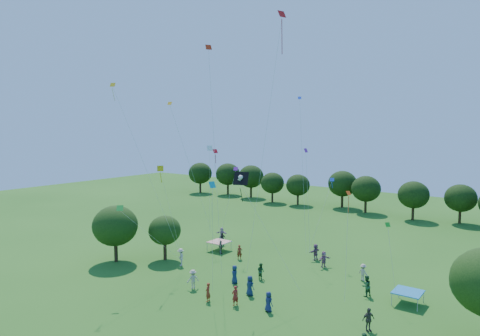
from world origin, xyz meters
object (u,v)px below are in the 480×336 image
Objects in this scene: red_high_kite at (276,64)px; pirate_kite at (242,180)px; near_tree_west at (115,226)px; tent_red_stripe at (219,242)px; tent_blue at (408,292)px; near_tree_north at (165,230)px.

pirate_kite is at bearing -87.36° from red_high_kite.
near_tree_west reaches higher than tent_red_stripe.
red_high_kite is (-0.25, 5.49, 9.81)m from pirate_kite.
near_tree_west is 12.02m from tent_red_stripe.
near_tree_west is 29.50m from tent_blue.
tent_red_stripe is 22.40m from red_high_kite.
tent_red_stripe is at bearing 135.99° from pirate_kite.
near_tree_west is at bearing -164.83° from red_high_kite.
near_tree_west is at bearing -123.33° from tent_red_stripe.
near_tree_west is 18.51m from pirate_kite.
red_high_kite is (-11.39, -2.33, 19.00)m from tent_blue.
tent_blue is 16.42m from pirate_kite.
near_tree_north is 7.04m from tent_red_stripe.
near_tree_north is at bearing -175.56° from red_high_kite.
near_tree_west is 2.77× the size of tent_blue.
near_tree_north is 2.21× the size of tent_blue.
tent_blue is 0.09× the size of red_high_kite.
near_tree_west is 5.27m from near_tree_north.
pirate_kite is 11.24m from red_high_kite.
near_tree_north is at bearing -113.22° from tent_red_stripe.
tent_red_stripe is at bearing 56.67° from near_tree_west.
near_tree_west reaches higher than tent_blue.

